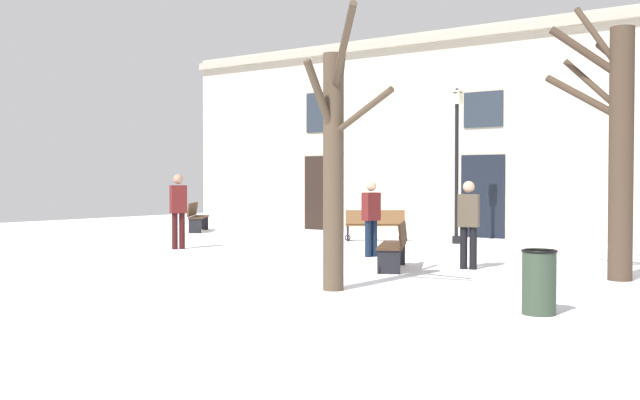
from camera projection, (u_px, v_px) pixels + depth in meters
The scene contains 12 objects.
ground_plane at pixel (256, 271), 14.09m from camera, with size 36.56×36.56×0.00m, color white.
building_facade at pixel (485, 130), 22.17m from camera, with size 22.85×0.60×6.21m.
tree_left_of_center at pixel (617, 142), 12.73m from camera, with size 1.60×1.28×4.80m.
tree_right_of_center at pixel (334, 159), 11.52m from camera, with size 1.69×1.97×4.10m.
streetlamp at pixel (457, 149), 19.98m from camera, with size 0.30×0.30×4.12m.
litter_bin at pixel (539, 282), 9.53m from camera, with size 0.45×0.45×0.82m.
bench_near_center_tree at pixel (395, 245), 14.30m from camera, with size 1.14×1.65×0.89m.
bench_facing_shops at pixel (197, 216), 24.72m from camera, with size 1.45×1.70×0.95m.
bench_back_to_back_right at pixel (375, 225), 20.84m from camera, with size 1.57×1.29×0.87m.
person_near_bench at pixel (469, 220), 14.32m from camera, with size 0.42×0.31×1.67m.
person_by_shop_door at pixel (178, 207), 18.44m from camera, with size 0.37×0.44×1.83m.
person_strolling at pixel (371, 215), 16.62m from camera, with size 0.31×0.42×1.66m.
Camera 1 is at (9.30, -10.59, 1.70)m, focal length 42.51 mm.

